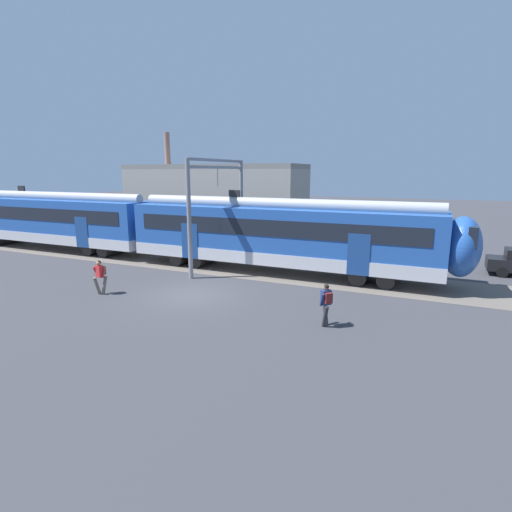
% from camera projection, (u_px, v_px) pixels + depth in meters
% --- Properties ---
extents(ground_plane, '(160.00, 160.00, 0.00)m').
position_uv_depth(ground_plane, '(192.00, 295.00, 19.10)').
color(ground_plane, '#38383D').
extents(track_bed, '(80.00, 4.40, 0.01)m').
position_uv_depth(track_bed, '(129.00, 256.00, 27.85)').
color(track_bed, '#605951').
rests_on(track_bed, ground).
extents(commuter_train, '(38.05, 3.07, 4.73)m').
position_uv_depth(commuter_train, '(156.00, 226.00, 26.40)').
color(commuter_train, silver).
rests_on(commuter_train, ground).
extents(pedestrian_red, '(0.61, 0.61, 1.67)m').
position_uv_depth(pedestrian_red, '(100.00, 274.00, 19.08)').
color(pedestrian_red, '#6B6051').
rests_on(pedestrian_red, ground).
extents(pedestrian_navy, '(0.50, 0.68, 1.67)m').
position_uv_depth(pedestrian_navy, '(326.00, 301.00, 15.07)').
color(pedestrian_navy, '#28282D').
rests_on(pedestrian_navy, ground).
extents(catenary_gantry, '(0.24, 6.64, 6.53)m').
position_uv_depth(catenary_gantry, '(218.00, 197.00, 24.10)').
color(catenary_gantry, gray).
rests_on(catenary_gantry, ground).
extents(background_building, '(15.59, 5.00, 9.20)m').
position_uv_depth(background_building, '(214.00, 202.00, 34.47)').
color(background_building, gray).
rests_on(background_building, ground).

